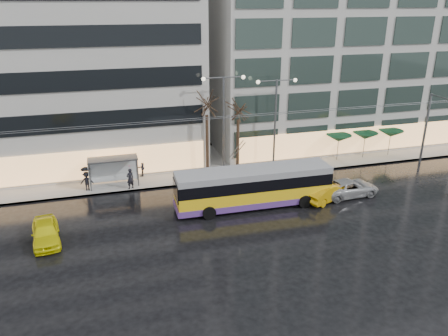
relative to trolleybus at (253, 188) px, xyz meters
name	(u,v)px	position (x,y,z in m)	size (l,w,h in m)	color
ground	(238,231)	(-2.41, -3.58, -1.55)	(140.00, 140.00, 0.00)	black
sidewalk	(215,162)	(-0.41, 10.42, -1.47)	(80.00, 10.00, 0.15)	gray
kerb	(229,180)	(-0.41, 5.47, -1.47)	(80.00, 0.10, 0.15)	slate
building_left	(11,49)	(-18.41, 15.42, 9.60)	(34.00, 14.00, 22.00)	#AFADA7
building_right	(351,26)	(16.59, 15.42, 11.10)	(32.00, 14.00, 25.00)	#AFADA7
trolleybus	(253,188)	(0.00, 0.00, 0.00)	(12.39, 4.93, 5.72)	yellow
catenary	(221,141)	(-1.41, 4.36, 2.70)	(42.24, 5.12, 7.00)	#595B60
bus_shelter	(109,166)	(-10.79, 7.11, 0.41)	(4.20, 1.60, 2.51)	#595B60
street_lamp_near	(224,112)	(-0.41, 7.22, 4.44)	(3.96, 0.36, 9.03)	#595B60
street_lamp_far	(276,111)	(4.59, 7.22, 4.17)	(3.96, 0.36, 8.53)	#595B60
tree_a	(207,100)	(-1.91, 7.42, 5.54)	(3.20, 3.20, 8.40)	black
tree_b	(238,105)	(1.09, 7.62, 4.85)	(3.20, 3.20, 7.70)	black
parasol_a	(339,138)	(11.59, 7.42, 0.90)	(2.50, 2.50, 2.65)	#595B60
parasol_b	(365,136)	(14.59, 7.42, 0.90)	(2.50, 2.50, 2.65)	#595B60
parasol_c	(391,134)	(17.59, 7.42, 0.90)	(2.50, 2.50, 2.65)	#595B60
taxi_a	(46,232)	(-15.32, -1.38, -0.81)	(1.74, 4.32, 1.47)	yellow
taxi_b	(327,192)	(6.21, -0.57, -0.81)	(1.55, 4.46, 1.47)	#D49B0B
sedan_silver	(349,188)	(8.41, -0.25, -0.85)	(2.32, 5.03, 1.40)	#A1A2A6
pedestrian_a	(130,173)	(-9.13, 5.82, 0.02)	(1.27, 1.28, 2.19)	black
pedestrian_b	(141,167)	(-7.92, 8.46, -0.51)	(1.09, 1.08, 1.78)	black
pedestrian_c	(87,178)	(-12.70, 6.49, -0.29)	(1.11, 0.87, 2.11)	black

